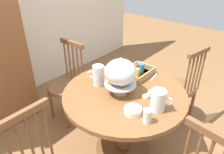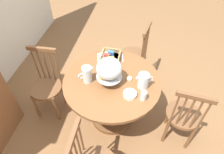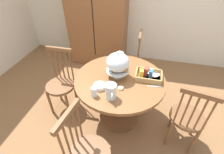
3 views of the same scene
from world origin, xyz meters
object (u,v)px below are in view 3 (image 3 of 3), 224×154
(pastry_stand_with_dome, at_px, (118,63))
(milk_pitcher, at_px, (120,60))
(windsor_chair_near_window, at_px, (61,85))
(cereal_basket, at_px, (148,75))
(dining_table, at_px, (119,92))
(wooden_armoire, at_px, (98,15))
(orange_juice_pitcher, at_px, (111,92))
(windsor_chair_facing_door, at_px, (187,118))
(drinking_glass, at_px, (94,92))
(windsor_chair_by_cabinet, at_px, (87,153))
(cereal_bowl, at_px, (100,86))
(windsor_chair_far_side, at_px, (129,61))
(china_plate_large, at_px, (153,79))
(china_plate_small, at_px, (154,74))
(butter_dish, at_px, (121,88))

(pastry_stand_with_dome, bearing_deg, milk_pitcher, 95.27)
(windsor_chair_near_window, bearing_deg, cereal_basket, 3.44)
(dining_table, distance_m, milk_pitcher, 0.42)
(wooden_armoire, distance_m, cereal_basket, 1.78)
(windsor_chair_near_window, relative_size, orange_juice_pitcher, 4.99)
(windsor_chair_near_window, xyz_separation_m, orange_juice_pitcher, (0.83, -0.36, 0.37))
(wooden_armoire, bearing_deg, windsor_chair_facing_door, -47.03)
(drinking_glass, bearing_deg, windsor_chair_by_cabinet, -81.47)
(cereal_bowl, bearing_deg, drinking_glass, -98.05)
(wooden_armoire, distance_m, windsor_chair_far_side, 1.12)
(windsor_chair_by_cabinet, xyz_separation_m, milk_pitcher, (0.08, 1.11, 0.38))
(china_plate_large, bearing_deg, drinking_glass, -143.48)
(windsor_chair_by_cabinet, relative_size, milk_pitcher, 4.91)
(windsor_chair_far_side, bearing_deg, windsor_chair_facing_door, -51.64)
(pastry_stand_with_dome, bearing_deg, windsor_chair_facing_door, -13.96)
(windsor_chair_far_side, distance_m, orange_juice_pitcher, 1.26)
(dining_table, distance_m, windsor_chair_far_side, 0.86)
(pastry_stand_with_dome, relative_size, cereal_basket, 1.09)
(china_plate_small, xyz_separation_m, drinking_glass, (-0.60, -0.53, 0.04))
(dining_table, bearing_deg, windsor_chair_far_side, 89.68)
(wooden_armoire, bearing_deg, drinking_glass, -74.03)
(windsor_chair_near_window, xyz_separation_m, cereal_bowl, (0.67, -0.24, 0.31))
(orange_juice_pitcher, relative_size, butter_dish, 3.26)
(orange_juice_pitcher, height_order, china_plate_large, orange_juice_pitcher)
(windsor_chair_facing_door, bearing_deg, orange_juice_pitcher, -169.94)
(pastry_stand_with_dome, relative_size, china_plate_small, 2.29)
(windsor_chair_by_cabinet, bearing_deg, windsor_chair_near_window, 129.88)
(windsor_chair_near_window, bearing_deg, pastry_stand_with_dome, 0.65)
(china_plate_small, bearing_deg, drinking_glass, -138.60)
(wooden_armoire, height_order, cereal_basket, wooden_armoire)
(windsor_chair_by_cabinet, distance_m, windsor_chair_facing_door, 1.17)
(drinking_glass, bearing_deg, windsor_chair_far_side, 80.04)
(windsor_chair_facing_door, relative_size, cereal_bowl, 6.96)
(windsor_chair_facing_door, xyz_separation_m, china_plate_small, (-0.44, 0.36, 0.30))
(orange_juice_pitcher, relative_size, china_plate_small, 1.30)
(dining_table, relative_size, milk_pitcher, 5.59)
(windsor_chair_near_window, distance_m, pastry_stand_with_dome, 0.95)
(windsor_chair_facing_door, bearing_deg, pastry_stand_with_dome, 166.04)
(pastry_stand_with_dome, bearing_deg, drinking_glass, -113.93)
(dining_table, distance_m, china_plate_small, 0.50)
(windsor_chair_by_cabinet, distance_m, cereal_bowl, 0.70)
(pastry_stand_with_dome, xyz_separation_m, cereal_basket, (0.36, 0.06, -0.16))
(pastry_stand_with_dome, height_order, milk_pitcher, pastry_stand_with_dome)
(windsor_chair_facing_door, xyz_separation_m, milk_pitcher, (-0.89, 0.46, 0.38))
(windsor_chair_far_side, xyz_separation_m, china_plate_small, (0.39, -0.69, 0.30))
(china_plate_large, distance_m, drinking_glass, 0.74)
(windsor_chair_facing_door, bearing_deg, china_plate_large, 148.77)
(orange_juice_pitcher, bearing_deg, windsor_chair_facing_door, 10.06)
(windsor_chair_far_side, height_order, drinking_glass, windsor_chair_far_side)
(windsor_chair_far_side, xyz_separation_m, pastry_stand_with_dome, (-0.04, -0.83, 0.49))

